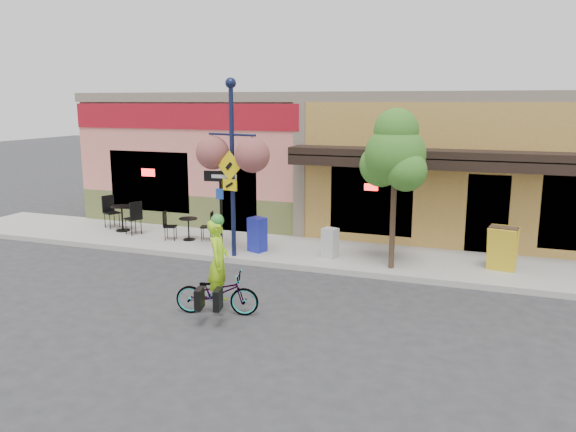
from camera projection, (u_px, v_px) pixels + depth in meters
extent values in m
plane|color=#2D2D30|center=(293.00, 276.00, 13.80)|extent=(90.00, 90.00, 0.00)
cube|color=#9E9B93|center=(317.00, 253.00, 15.62)|extent=(24.00, 3.00, 0.15)
cube|color=#A8A59E|center=(300.00, 267.00, 14.29)|extent=(24.00, 0.12, 0.15)
imported|color=maroon|center=(217.00, 293.00, 11.28)|extent=(1.78, 0.96, 0.89)
imported|color=#A5E918|center=(219.00, 274.00, 11.18)|extent=(0.54, 0.70, 1.71)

